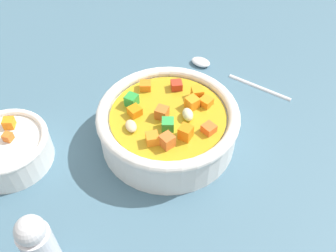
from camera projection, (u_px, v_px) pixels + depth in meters
The scene contains 5 objects.
ground_plane at pixel (168, 143), 54.43cm from camera, with size 140.00×140.00×2.00cm, color #42667A.
soup_bowl_main at pixel (168, 124), 51.30cm from camera, with size 19.70×19.70×6.98cm.
spoon at pixel (221, 70), 63.76cm from camera, with size 8.11×18.00×1.05cm.
side_bowl_small at pixel (8, 149), 49.44cm from camera, with size 11.55×11.55×5.24cm.
pepper_shaker at pixel (39, 246), 37.50cm from camera, with size 3.43×3.43×9.81cm.
Camera 1 is at (34.09, 7.76, 40.80)cm, focal length 39.18 mm.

